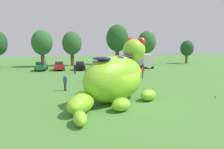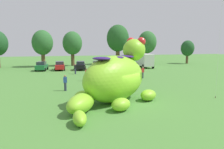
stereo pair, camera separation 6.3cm
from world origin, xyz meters
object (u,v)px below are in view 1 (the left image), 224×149
box_truck (144,60)px  spectator_wandering (142,72)px  car_green (41,66)px  spectator_near_inflatable (95,78)px  car_black (80,66)px  spectator_by_cars (75,69)px  car_red (59,66)px  spectator_far_side (65,83)px  giant_inflatable_creature (115,78)px  car_silver (111,65)px  car_yellow (96,65)px  spectator_mid_field (86,75)px

box_truck → spectator_wandering: 15.17m
car_green → spectator_near_inflatable: car_green is taller
car_black → spectator_near_inflatable: car_black is taller
box_truck → spectator_by_cars: size_ratio=3.85×
car_red → spectator_by_cars: (2.32, -6.28, -0.01)m
spectator_far_side → spectator_wandering: bearing=26.2°
spectator_by_cars → spectator_wandering: bearing=-38.8°
spectator_near_inflatable → giant_inflatable_creature: bearing=-87.8°
car_green → car_black: bearing=-7.1°
spectator_far_side → car_silver: bearing=61.1°
car_red → car_silver: size_ratio=0.96×
spectator_by_cars → spectator_wandering: (9.07, -7.31, 0.00)m
car_green → car_black: size_ratio=0.99×
spectator_near_inflatable → spectator_by_cars: same height
spectator_near_inflatable → spectator_far_side: 4.21m
box_truck → spectator_far_side: bearing=-133.0°
car_red → spectator_wandering: car_red is taller
spectator_near_inflatable → car_green: bearing=111.9°
spectator_near_inflatable → car_red: bearing=101.9°
car_yellow → spectator_far_side: car_yellow is taller
spectator_mid_field → spectator_wandering: same height
car_black → spectator_wandering: bearing=-60.0°
car_yellow → spectator_near_inflatable: 16.90m
car_silver → spectator_wandering: car_silver is taller
box_truck → spectator_mid_field: 20.24m
car_yellow → car_black: bearing=-179.4°
box_truck → giant_inflatable_creature: bearing=-119.6°
car_green → car_yellow: (10.56, -0.88, 0.00)m
car_black → car_yellow: 3.24m
car_red → spectator_wandering: bearing=-50.0°
spectator_by_cars → box_truck: bearing=22.1°
giant_inflatable_creature → car_silver: giant_inflatable_creature is taller
car_silver → spectator_wandering: bearing=-85.2°
spectator_by_cars → spectator_wandering: same height
car_green → box_truck: 21.34m
spectator_mid_field → spectator_far_side: size_ratio=1.00×
spectator_far_side → spectator_near_inflatable: bearing=29.5°
box_truck → spectator_by_cars: bearing=-157.9°
giant_inflatable_creature → spectator_mid_field: size_ratio=5.60×
spectator_wandering → spectator_by_cars: bearing=141.2°
giant_inflatable_creature → car_silver: (6.39, 24.11, -1.18)m
car_yellow → car_green: bearing=175.2°
car_black → box_truck: 14.04m
car_red → spectator_mid_field: 14.01m
car_black → giant_inflatable_creature: bearing=-90.1°
spectator_wandering → spectator_near_inflatable: bearing=-155.4°
car_green → car_silver: bearing=-3.1°
car_black → box_truck: box_truck is taller
car_red → spectator_wandering: (11.40, -13.59, -0.01)m
car_black → spectator_by_cars: 5.84m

